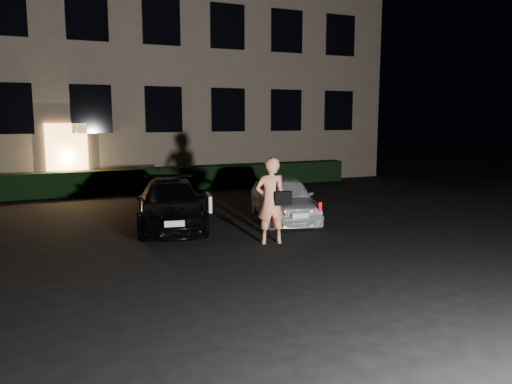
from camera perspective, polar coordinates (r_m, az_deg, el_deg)
name	(u,v)px	position (r m, az deg, el deg)	size (l,w,h in m)	color
ground	(310,263)	(9.48, 6.14, -8.08)	(80.00, 80.00, 0.00)	black
building	(140,42)	(23.51, -13.16, 16.35)	(20.00, 8.11, 12.00)	#716551
hedge	(168,179)	(19.04, -9.98, 1.51)	(15.00, 0.70, 0.85)	black
sedan	(171,204)	(12.57, -9.71, -1.36)	(2.42, 4.20, 1.14)	black
hatch	(284,198)	(13.20, 3.20, -0.72)	(2.19, 3.67, 1.17)	silver
man	(271,201)	(10.69, 1.73, -1.00)	(0.78, 0.55, 1.86)	#FF9B6E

